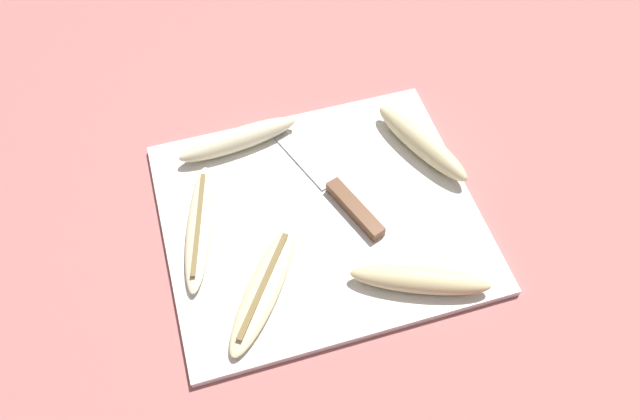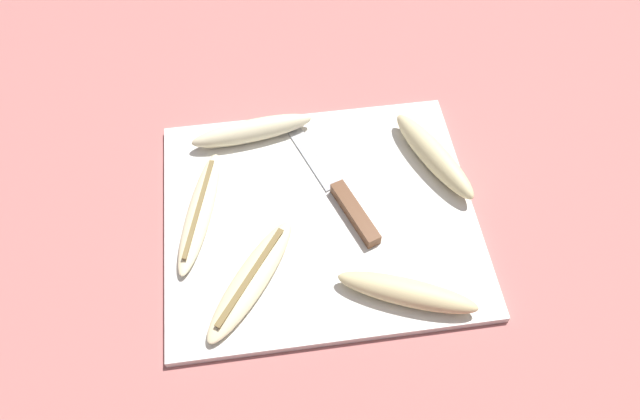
# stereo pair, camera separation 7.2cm
# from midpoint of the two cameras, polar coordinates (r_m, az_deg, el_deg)

# --- Properties ---
(ground_plane) EXTENTS (4.00, 4.00, 0.00)m
(ground_plane) POSITION_cam_midpoint_polar(r_m,az_deg,el_deg) (0.88, -2.32, -0.94)
(ground_plane) COLOR #B76B66
(cutting_board) EXTENTS (0.43, 0.38, 0.01)m
(cutting_board) POSITION_cam_midpoint_polar(r_m,az_deg,el_deg) (0.88, -2.33, -0.73)
(cutting_board) COLOR white
(cutting_board) RESTS_ON ground_plane
(knife) EXTENTS (0.10, 0.24, 0.02)m
(knife) POSITION_cam_midpoint_polar(r_m,az_deg,el_deg) (0.88, -0.10, 0.96)
(knife) COLOR brown
(knife) RESTS_ON cutting_board
(banana_ripe_center) EXTENTS (0.18, 0.10, 0.03)m
(banana_ripe_center) POSITION_cam_midpoint_polar(r_m,az_deg,el_deg) (0.81, 6.65, -6.51)
(banana_ripe_center) COLOR beige
(banana_ripe_center) RESTS_ON cutting_board
(banana_pale_long) EXTENTS (0.09, 0.21, 0.02)m
(banana_pale_long) POSITION_cam_midpoint_polar(r_m,az_deg,el_deg) (0.87, -13.28, -1.63)
(banana_pale_long) COLOR beige
(banana_pale_long) RESTS_ON cutting_board
(banana_bright_far) EXTENTS (0.19, 0.06, 0.03)m
(banana_bright_far) POSITION_cam_midpoint_polar(r_m,az_deg,el_deg) (0.94, -9.65, 6.28)
(banana_bright_far) COLOR beige
(banana_bright_far) RESTS_ON cutting_board
(banana_cream_curved) EXTENTS (0.15, 0.19, 0.02)m
(banana_cream_curved) POSITION_cam_midpoint_polar(r_m,az_deg,el_deg) (0.81, -7.68, -7.24)
(banana_cream_curved) COLOR beige
(banana_cream_curved) RESTS_ON cutting_board
(banana_soft_right) EXTENTS (0.10, 0.18, 0.04)m
(banana_soft_right) POSITION_cam_midpoint_polar(r_m,az_deg,el_deg) (0.93, 7.13, 5.99)
(banana_soft_right) COLOR beige
(banana_soft_right) RESTS_ON cutting_board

